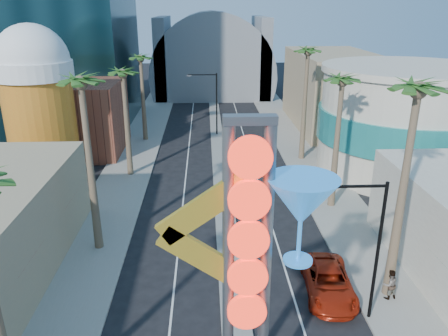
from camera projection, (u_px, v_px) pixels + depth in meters
sidewalk_west at (133, 158)px, 48.19m from camera, size 5.00×100.00×0.15m
sidewalk_east at (304, 156)px, 48.97m from camera, size 5.00×100.00×0.15m
median at (218, 149)px, 51.39m from camera, size 1.60×84.00×0.15m
brick_filler_west at (77, 117)px, 49.36m from camera, size 10.00×10.00×8.00m
filler_east at (333, 90)px, 59.68m from camera, size 10.00×20.00×10.00m
beer_mug at (38, 98)px, 40.49m from camera, size 7.00×7.00×14.50m
turquoise_building at (404, 121)px, 42.83m from camera, size 16.60×16.60×10.60m
canopy at (212, 71)px, 81.72m from camera, size 22.00×16.00×22.00m
neon_sign at (269, 254)px, 16.10m from camera, size 6.53×2.60×12.55m
streetlight_0 at (233, 161)px, 32.89m from camera, size 3.79×0.25×8.00m
streetlight_1 at (212, 98)px, 55.30m from camera, size 3.79×0.25×8.00m
streetlight_2 at (370, 240)px, 21.93m from camera, size 3.45×0.25×8.00m
palm_1 at (82, 94)px, 26.67m from camera, size 2.40×2.40×12.70m
palm_2 at (123, 80)px, 40.24m from camera, size 2.40×2.40×11.20m
palm_3 at (141, 63)px, 51.47m from camera, size 2.40×2.40×11.20m
palm_5 at (416, 105)px, 21.64m from camera, size 2.40×2.40×13.20m
palm_6 at (342, 89)px, 33.33m from camera, size 2.40×2.40×11.70m
palm_7 at (308, 59)px, 44.25m from camera, size 2.40×2.40×12.70m
red_pickup at (328, 282)px, 25.42m from camera, size 3.11×5.92×1.59m
pedestrian_b at (390, 284)px, 24.76m from camera, size 1.00×0.84×1.81m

